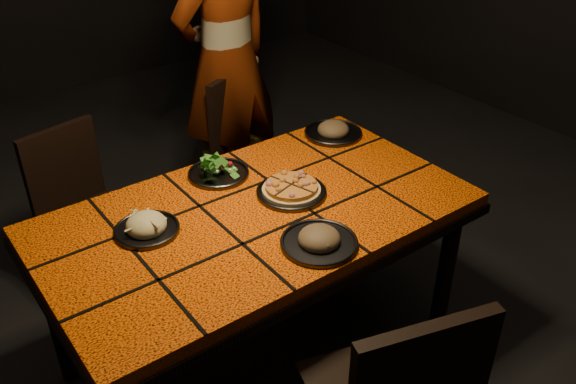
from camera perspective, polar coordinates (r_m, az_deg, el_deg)
room_shell at (r=1.98m, az=-3.58°, el=16.67°), size 6.04×7.04×3.08m
dining_table at (r=2.34m, az=-2.91°, el=-3.29°), size 1.62×0.92×0.75m
chair_far_left at (r=3.02m, az=-18.94°, el=-0.84°), size 0.44×0.44×0.82m
chair_far_right at (r=3.32m, az=-3.71°, el=4.66°), size 0.52×0.52×0.87m
diner at (r=3.29m, az=-5.73°, el=12.07°), size 0.74×0.57×1.82m
plate_pizza at (r=2.38m, az=0.32°, el=0.18°), size 0.29×0.29×0.04m
plate_pasta at (r=2.22m, az=-13.09°, el=-3.21°), size 0.23×0.23×0.08m
plate_salad at (r=2.52m, az=-6.55°, el=2.06°), size 0.25×0.25×0.07m
plate_mushroom_a at (r=2.10m, az=2.94°, el=-4.44°), size 0.27×0.27×0.09m
plate_mushroom_b at (r=2.84m, az=4.26°, el=5.79°), size 0.27×0.27×0.09m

